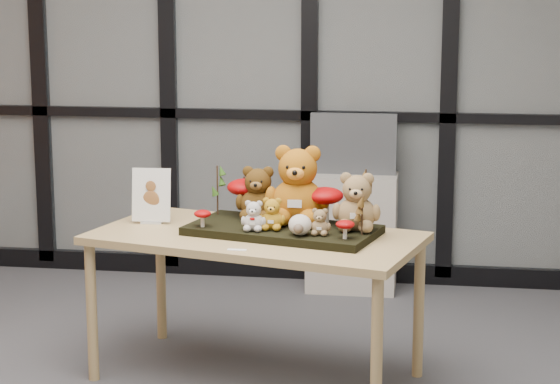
% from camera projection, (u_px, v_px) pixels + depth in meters
% --- Properties ---
extents(room_shell, '(5.00, 5.00, 5.00)m').
position_uv_depth(room_shell, '(112.00, 24.00, 3.84)').
color(room_shell, beige).
rests_on(room_shell, floor).
extents(glass_partition, '(4.90, 0.06, 2.78)m').
position_uv_depth(glass_partition, '(238.00, 55.00, 6.29)').
color(glass_partition, '#2D383F').
rests_on(glass_partition, floor).
extents(display_table, '(1.63, 1.09, 0.70)m').
position_uv_depth(display_table, '(256.00, 248.00, 4.69)').
color(display_table, tan).
rests_on(display_table, floor).
extents(diorama_tray, '(0.94, 0.63, 0.04)m').
position_uv_depth(diorama_tray, '(283.00, 230.00, 4.68)').
color(diorama_tray, black).
rests_on(diorama_tray, display_table).
extents(bear_pooh_yellow, '(0.37, 0.35, 0.40)m').
position_uv_depth(bear_pooh_yellow, '(298.00, 180.00, 4.72)').
color(bear_pooh_yellow, '#AA6011').
rests_on(bear_pooh_yellow, diorama_tray).
extents(bear_brown_medium, '(0.26, 0.24, 0.28)m').
position_uv_depth(bear_brown_medium, '(258.00, 190.00, 4.80)').
color(bear_brown_medium, '#492E0E').
rests_on(bear_brown_medium, diorama_tray).
extents(bear_tan_back, '(0.26, 0.25, 0.29)m').
position_uv_depth(bear_tan_back, '(357.00, 198.00, 4.58)').
color(bear_tan_back, olive).
rests_on(bear_tan_back, diorama_tray).
extents(bear_small_yellow, '(0.15, 0.14, 0.16)m').
position_uv_depth(bear_small_yellow, '(272.00, 212.00, 4.60)').
color(bear_small_yellow, '#B88219').
rests_on(bear_small_yellow, diorama_tray).
extents(bear_white_bow, '(0.14, 0.13, 0.15)m').
position_uv_depth(bear_white_bow, '(254.00, 214.00, 4.58)').
color(bear_white_bow, beige).
rests_on(bear_white_bow, diorama_tray).
extents(bear_beige_small, '(0.12, 0.11, 0.13)m').
position_uv_depth(bear_beige_small, '(320.00, 220.00, 4.50)').
color(bear_beige_small, olive).
rests_on(bear_beige_small, diorama_tray).
extents(plush_cream_hedgehog, '(0.09, 0.09, 0.10)m').
position_uv_depth(plush_cream_hedgehog, '(300.00, 224.00, 4.49)').
color(plush_cream_hedgehog, beige).
rests_on(plush_cream_hedgehog, diorama_tray).
extents(mushroom_back_left, '(0.18, 0.18, 0.20)m').
position_uv_depth(mushroom_back_left, '(246.00, 195.00, 4.89)').
color(mushroom_back_left, '#960406').
rests_on(mushroom_back_left, diorama_tray).
extents(mushroom_back_right, '(0.17, 0.17, 0.19)m').
position_uv_depth(mushroom_back_right, '(325.00, 204.00, 4.71)').
color(mushroom_back_right, '#960406').
rests_on(mushroom_back_right, diorama_tray).
extents(mushroom_front_left, '(0.08, 0.08, 0.09)m').
position_uv_depth(mushroom_front_left, '(203.00, 218.00, 4.65)').
color(mushroom_front_left, '#960406').
rests_on(mushroom_front_left, diorama_tray).
extents(mushroom_front_right, '(0.08, 0.08, 0.09)m').
position_uv_depth(mushroom_front_right, '(345.00, 229.00, 4.43)').
color(mushroom_front_right, '#960406').
rests_on(mushroom_front_right, diorama_tray).
extents(sprig_green_far_left, '(0.05, 0.05, 0.24)m').
position_uv_depth(sprig_green_far_left, '(217.00, 190.00, 4.90)').
color(sprig_green_far_left, '#143B0D').
rests_on(sprig_green_far_left, diorama_tray).
extents(sprig_green_mid_left, '(0.05, 0.05, 0.19)m').
position_uv_depth(sprig_green_mid_left, '(244.00, 196.00, 4.90)').
color(sprig_green_mid_left, '#143B0D').
rests_on(sprig_green_mid_left, diorama_tray).
extents(sprig_dry_far_right, '(0.05, 0.05, 0.28)m').
position_uv_depth(sprig_dry_far_right, '(365.00, 199.00, 4.59)').
color(sprig_dry_far_right, brown).
rests_on(sprig_dry_far_right, diorama_tray).
extents(sprig_dry_mid_right, '(0.05, 0.05, 0.18)m').
position_uv_depth(sprig_dry_mid_right, '(362.00, 216.00, 4.49)').
color(sprig_dry_mid_right, brown).
rests_on(sprig_dry_mid_right, diorama_tray).
extents(sprig_green_centre, '(0.05, 0.05, 0.18)m').
position_uv_depth(sprig_green_centre, '(287.00, 200.00, 4.83)').
color(sprig_green_centre, '#143B0D').
rests_on(sprig_green_centre, diorama_tray).
extents(sign_holder, '(0.19, 0.07, 0.27)m').
position_uv_depth(sign_holder, '(151.00, 198.00, 4.88)').
color(sign_holder, silver).
rests_on(sign_holder, display_table).
extents(label_card, '(0.08, 0.03, 0.00)m').
position_uv_depth(label_card, '(237.00, 250.00, 4.39)').
color(label_card, white).
rests_on(label_card, display_table).
extents(cabinet, '(0.54, 0.31, 0.72)m').
position_uv_depth(cabinet, '(352.00, 232.00, 6.19)').
color(cabinet, '#B1AA9E').
rests_on(cabinet, floor).
extents(monitor, '(0.52, 0.05, 0.37)m').
position_uv_depth(monitor, '(353.00, 144.00, 6.10)').
color(monitor, '#4C4F54').
rests_on(monitor, cabinet).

